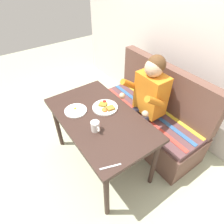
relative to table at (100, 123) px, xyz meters
The scene contains 9 objects.
ground_plane 0.65m from the table, ahead, with size 8.00×8.00×0.00m, color #AEB394.
back_wall 1.43m from the table, 90.00° to the left, with size 4.40×0.10×2.60m, color silver.
table is the anchor object (origin of this frame).
couch 0.83m from the table, 90.00° to the left, with size 1.44×0.56×1.00m.
person 0.60m from the table, 86.62° to the left, with size 0.45×0.61×1.21m.
plate_breakfast 0.18m from the table, 124.22° to the left, with size 0.26×0.26×0.05m.
plate_eggs 0.28m from the table, 144.63° to the right, with size 0.23×0.23×0.04m.
coffee_mug 0.23m from the table, 43.95° to the right, with size 0.12×0.08×0.10m.
fork 0.59m from the table, 24.14° to the right, with size 0.01×0.17×0.01m, color silver.
Camera 1 is at (1.21, -0.71, 1.99)m, focal length 30.58 mm.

